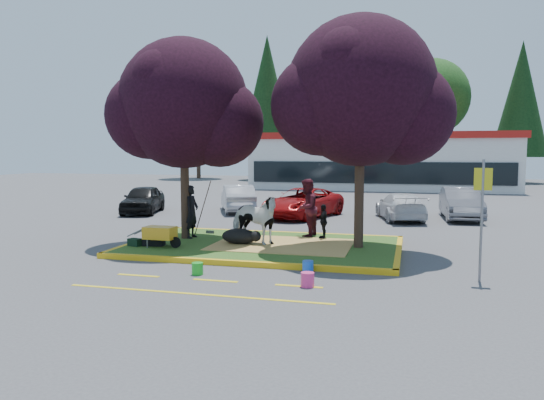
% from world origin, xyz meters
% --- Properties ---
extents(ground, '(90.00, 90.00, 0.00)m').
position_xyz_m(ground, '(0.00, 0.00, 0.00)').
color(ground, '#424244').
rests_on(ground, ground).
extents(median_island, '(8.00, 5.00, 0.15)m').
position_xyz_m(median_island, '(0.00, 0.00, 0.07)').
color(median_island, '#274916').
rests_on(median_island, ground).
extents(curb_near, '(8.30, 0.16, 0.15)m').
position_xyz_m(curb_near, '(0.00, -2.58, 0.07)').
color(curb_near, '#EBB213').
rests_on(curb_near, ground).
extents(curb_far, '(8.30, 0.16, 0.15)m').
position_xyz_m(curb_far, '(0.00, 2.58, 0.07)').
color(curb_far, '#EBB213').
rests_on(curb_far, ground).
extents(curb_left, '(0.16, 5.30, 0.15)m').
position_xyz_m(curb_left, '(-4.08, 0.00, 0.07)').
color(curb_left, '#EBB213').
rests_on(curb_left, ground).
extents(curb_right, '(0.16, 5.30, 0.15)m').
position_xyz_m(curb_right, '(4.08, 0.00, 0.07)').
color(curb_right, '#EBB213').
rests_on(curb_right, ground).
extents(straw_bedding, '(4.20, 3.00, 0.01)m').
position_xyz_m(straw_bedding, '(0.60, 0.00, 0.15)').
color(straw_bedding, tan).
rests_on(straw_bedding, median_island).
extents(tree_purple_left, '(5.06, 4.20, 6.51)m').
position_xyz_m(tree_purple_left, '(-2.78, 0.38, 4.36)').
color(tree_purple_left, black).
rests_on(tree_purple_left, median_island).
extents(tree_purple_right, '(5.30, 4.40, 6.82)m').
position_xyz_m(tree_purple_right, '(2.92, 0.18, 4.56)').
color(tree_purple_right, black).
rests_on(tree_purple_right, median_island).
extents(fire_lane_stripe_a, '(1.10, 0.12, 0.01)m').
position_xyz_m(fire_lane_stripe_a, '(-2.00, -4.20, 0.00)').
color(fire_lane_stripe_a, yellow).
rests_on(fire_lane_stripe_a, ground).
extents(fire_lane_stripe_b, '(1.10, 0.12, 0.01)m').
position_xyz_m(fire_lane_stripe_b, '(0.00, -4.20, 0.00)').
color(fire_lane_stripe_b, yellow).
rests_on(fire_lane_stripe_b, ground).
extents(fire_lane_stripe_c, '(1.10, 0.12, 0.01)m').
position_xyz_m(fire_lane_stripe_c, '(2.00, -4.20, 0.00)').
color(fire_lane_stripe_c, yellow).
rests_on(fire_lane_stripe_c, ground).
extents(fire_lane_long, '(6.00, 0.10, 0.01)m').
position_xyz_m(fire_lane_long, '(0.00, -5.40, 0.00)').
color(fire_lane_long, yellow).
rests_on(fire_lane_long, ground).
extents(retail_building, '(20.40, 8.40, 4.40)m').
position_xyz_m(retail_building, '(2.00, 27.98, 2.25)').
color(retail_building, silver).
rests_on(retail_building, ground).
extents(treeline, '(46.58, 7.80, 14.63)m').
position_xyz_m(treeline, '(1.23, 37.61, 7.73)').
color(treeline, black).
rests_on(treeline, ground).
extents(cow, '(2.00, 1.35, 1.54)m').
position_xyz_m(cow, '(-0.30, -0.10, 0.92)').
color(cow, silver).
rests_on(cow, median_island).
extents(calf, '(1.22, 0.83, 0.49)m').
position_xyz_m(calf, '(-0.73, -0.21, 0.39)').
color(calf, black).
rests_on(calf, median_island).
extents(handler, '(0.45, 0.66, 1.75)m').
position_xyz_m(handler, '(-2.63, 0.51, 1.02)').
color(handler, black).
rests_on(handler, median_island).
extents(visitor_a, '(0.88, 1.05, 1.94)m').
position_xyz_m(visitor_a, '(1.00, 1.82, 1.12)').
color(visitor_a, '#4D1622').
rests_on(visitor_a, median_island).
extents(visitor_b, '(0.29, 0.67, 1.13)m').
position_xyz_m(visitor_b, '(1.62, 1.53, 0.72)').
color(visitor_b, black).
rests_on(visitor_b, median_island).
extents(wheelbarrow, '(1.65, 0.57, 0.62)m').
position_xyz_m(wheelbarrow, '(-2.85, -1.32, 0.58)').
color(wheelbarrow, black).
rests_on(wheelbarrow, median_island).
extents(gear_bag_dark, '(0.65, 0.39, 0.32)m').
position_xyz_m(gear_bag_dark, '(-3.16, -1.13, 0.31)').
color(gear_bag_dark, black).
rests_on(gear_bag_dark, median_island).
extents(gear_bag_green, '(0.47, 0.36, 0.22)m').
position_xyz_m(gear_bag_green, '(-3.70, -1.31, 0.26)').
color(gear_bag_green, black).
rests_on(gear_bag_green, median_island).
extents(sign_post, '(0.40, 0.06, 2.85)m').
position_xyz_m(sign_post, '(5.98, -2.70, 1.79)').
color(sign_post, slate).
rests_on(sign_post, ground).
extents(bucket_green, '(0.35, 0.35, 0.30)m').
position_xyz_m(bucket_green, '(-0.64, -3.74, 0.15)').
color(bucket_green, green).
rests_on(bucket_green, ground).
extents(bucket_pink, '(0.38, 0.38, 0.33)m').
position_xyz_m(bucket_pink, '(2.20, -4.20, 0.16)').
color(bucket_pink, '#EE3581').
rests_on(bucket_pink, ground).
extents(bucket_blue, '(0.35, 0.35, 0.30)m').
position_xyz_m(bucket_blue, '(1.94, -2.80, 0.15)').
color(bucket_blue, blue).
rests_on(bucket_blue, ground).
extents(car_black, '(2.55, 4.22, 1.34)m').
position_xyz_m(car_black, '(-8.23, 7.57, 0.67)').
color(car_black, black).
rests_on(car_black, ground).
extents(car_silver, '(2.95, 4.31, 1.34)m').
position_xyz_m(car_silver, '(-3.93, 9.25, 0.67)').
color(car_silver, '#A6A8AE').
rests_on(car_silver, ground).
extents(car_red, '(3.56, 5.24, 1.33)m').
position_xyz_m(car_red, '(-0.38, 7.92, 0.67)').
color(car_red, '#A10D0E').
rests_on(car_red, ground).
extents(car_white, '(2.57, 4.37, 1.19)m').
position_xyz_m(car_white, '(3.96, 8.21, 0.59)').
color(car_white, silver).
rests_on(car_white, ground).
extents(car_grey, '(1.72, 4.32, 1.40)m').
position_xyz_m(car_grey, '(6.55, 9.05, 0.70)').
color(car_grey, slate).
rests_on(car_grey, ground).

